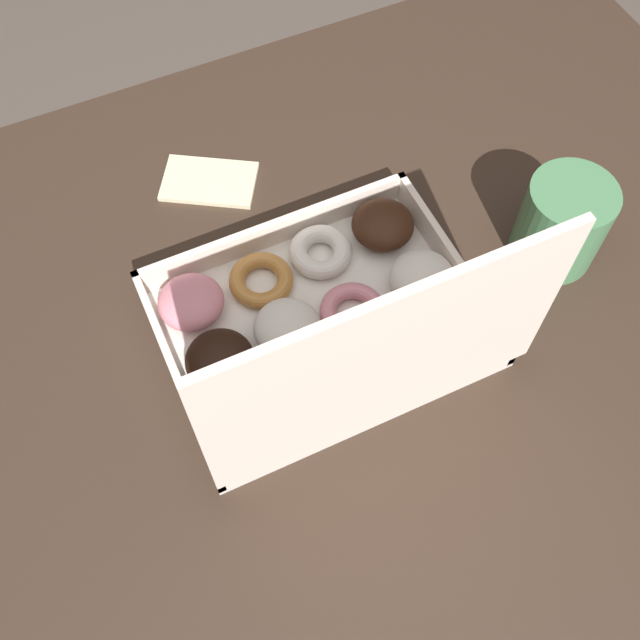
# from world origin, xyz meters

# --- Properties ---
(ground_plane) EXTENTS (8.00, 8.00, 0.00)m
(ground_plane) POSITION_xyz_m (0.00, 0.00, 0.00)
(ground_plane) COLOR #564C44
(dining_table) EXTENTS (1.29, 0.95, 0.78)m
(dining_table) POSITION_xyz_m (0.00, 0.00, 0.68)
(dining_table) COLOR #38281E
(dining_table) RESTS_ON ground_plane
(donut_box) EXTENTS (0.33, 0.26, 0.26)m
(donut_box) POSITION_xyz_m (-0.03, -0.02, 0.82)
(donut_box) COLOR silver
(donut_box) RESTS_ON dining_table
(coffee_mug) EXTENTS (0.09, 0.09, 0.10)m
(coffee_mug) POSITION_xyz_m (-0.32, -0.02, 0.83)
(coffee_mug) COLOR #4C8456
(coffee_mug) RESTS_ON dining_table
(paper_napkin) EXTENTS (0.13, 0.12, 0.01)m
(paper_napkin) POSITION_xyz_m (-0.00, -0.28, 0.78)
(paper_napkin) COLOR beige
(paper_napkin) RESTS_ON dining_table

